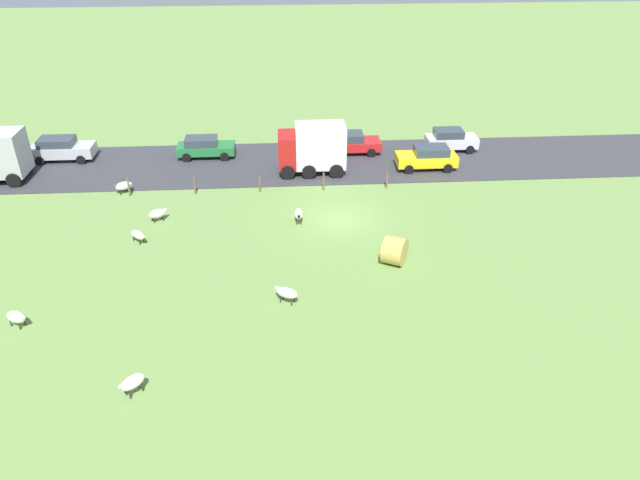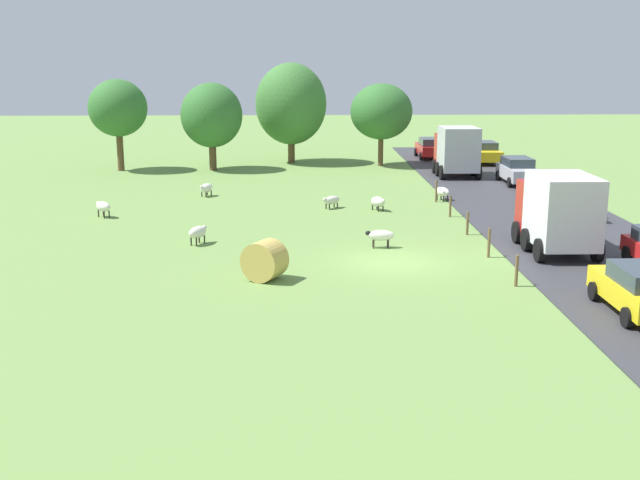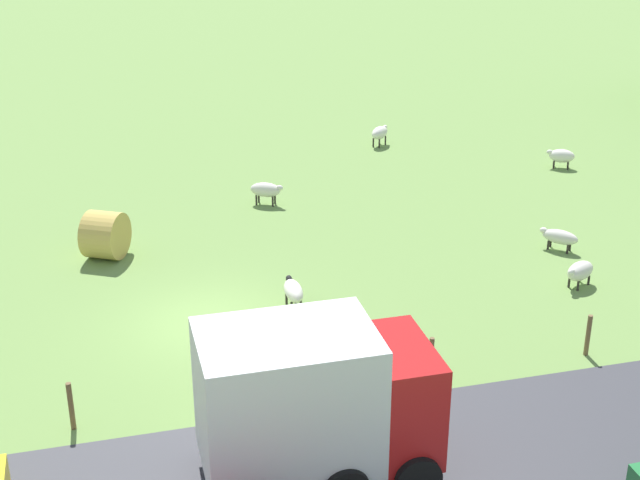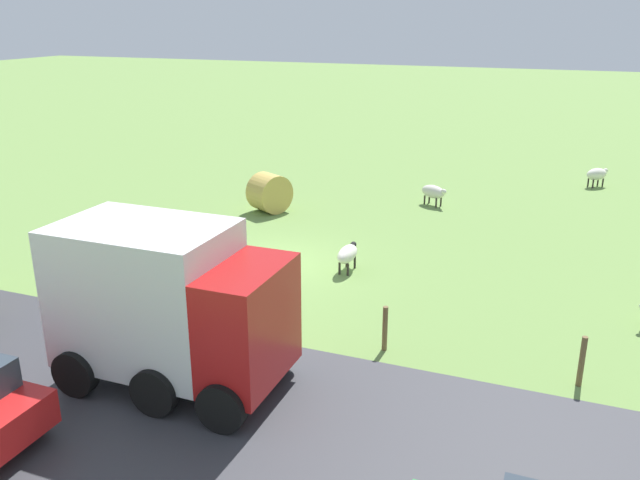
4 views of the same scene
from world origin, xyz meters
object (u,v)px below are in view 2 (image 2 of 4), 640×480
Objects in this scene: hay_bale_0 at (265,260)px; truck_0 at (558,211)px; car_2 at (570,200)px; car_5 at (485,152)px; tree_2 at (291,104)px; car_6 at (430,148)px; sheep_6 at (198,232)px; sheep_3 at (206,188)px; tree_0 at (381,112)px; sheep_1 at (442,192)px; car_1 at (640,289)px; sheep_2 at (103,207)px; truck_1 at (457,150)px; car_3 at (518,170)px; sheep_4 at (332,200)px; sheep_0 at (380,236)px; tree_3 at (118,108)px; sheep_5 at (378,202)px; tree_1 at (212,115)px.

hay_bale_0 is 0.32× the size of truck_0.
car_5 is at bearing 89.09° from car_2.
tree_2 is 1.81× the size of car_6.
sheep_6 is at bearing -126.06° from car_5.
sheep_6 is 6.56m from hay_bale_0.
sheep_3 is 0.19× the size of tree_0.
car_2 is (5.78, -4.71, 0.32)m from sheep_1.
truck_0 is 8.51m from car_2.
car_1 is (2.59, -20.63, 0.38)m from sheep_1.
truck_0 is (20.93, -8.23, 1.27)m from sheep_2.
tree_0 is 7.80m from truck_1.
car_5 is (15.69, 31.66, 0.16)m from hay_bale_0.
car_3 reaches higher than car_6.
hay_bale_0 is (-3.10, -13.95, 0.29)m from sheep_4.
hay_bale_0 is 0.24× the size of tree_0.
sheep_2 is 14.75m from hay_bale_0.
sheep_3 is at bearing 52.82° from sheep_2.
tree_2 is (-4.04, 27.87, 3.98)m from sheep_0.
sheep_0 is 0.19× the size of tree_3.
sheep_0 reaches higher than sheep_5.
tree_1 is at bearing 93.79° from sheep_3.
sheep_5 is at bearing -119.34° from truck_1.
tree_2 reaches higher than car_3.
truck_1 reaches higher than car_1.
sheep_5 is 0.28× the size of car_2.
sheep_5 is 0.25× the size of truck_0.
car_3 is at bearing 11.06° from sheep_3.
hay_bale_0 is 0.36× the size of car_2.
tree_3 is 27.61m from car_5.
sheep_0 is 6.87m from hay_bale_0.
tree_2 is (4.96, 14.82, 4.03)m from sheep_3.
truck_1 is at bearing -117.88° from car_5.
tree_1 is 1.41× the size of car_3.
tree_1 is 1.49× the size of car_6.
car_1 is (0.03, -29.47, -0.95)m from truck_1.
truck_1 is (17.05, -4.02, -2.10)m from tree_1.
sheep_3 is at bearing -55.98° from tree_3.
sheep_2 is 0.14× the size of tree_2.
tree_3 is 24.16m from truck_1.
tree_3 is (-19.10, -2.01, 0.42)m from tree_0.
sheep_6 reaches higher than sheep_4.
car_1 is 39.25m from car_6.
car_5 reaches higher than sheep_3.
tree_2 is (-8.79, 16.62, 4.01)m from sheep_1.
truck_1 reaches higher than car_5.
sheep_3 is at bearing 172.54° from sheep_1.
tree_3 reaches higher than truck_0.
car_6 reaches higher than sheep_5.
hay_bale_0 is 32.98m from tree_2.
car_6 is at bearing 90.31° from truck_0.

